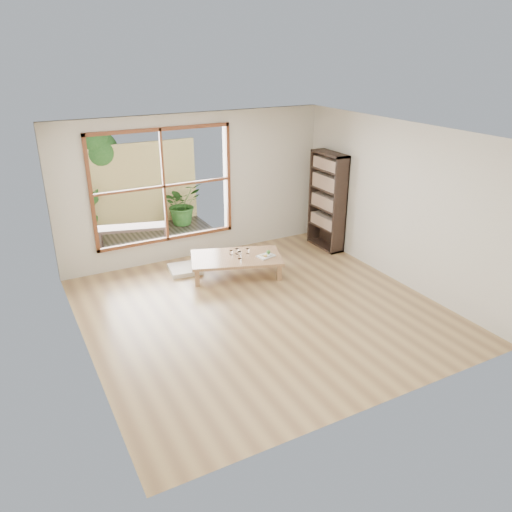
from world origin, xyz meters
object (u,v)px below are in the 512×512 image
Objects in this scene: low_table at (236,259)px; bookshelf at (327,201)px; food_tray at (266,255)px; garden_bench at (133,229)px.

bookshelf is at bearing 28.86° from low_table.
food_tray is at bearing -6.73° from low_table.
low_table is at bearing -170.76° from bookshelf.
food_tray is at bearing -160.80° from bookshelf.
bookshelf is at bearing -11.91° from garden_bench.
garden_bench is (-3.33, 1.70, -0.54)m from bookshelf.
garden_bench is at bearing 114.88° from food_tray.
low_table is 2.22m from bookshelf.
garden_bench reaches higher than food_tray.
low_table is 0.52m from food_tray.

